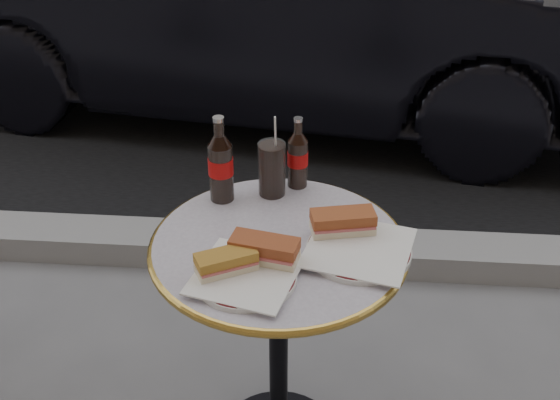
# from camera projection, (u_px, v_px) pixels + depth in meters

# --- Properties ---
(curb) EXTENTS (40.00, 0.20, 0.12)m
(curb) POSITION_uv_depth(u_px,v_px,m) (297.00, 250.00, 2.79)
(curb) COLOR gray
(curb) RESTS_ON ground
(bistro_table) EXTENTS (0.62, 0.62, 0.73)m
(bistro_table) POSITION_uv_depth(u_px,v_px,m) (279.00, 354.00, 1.87)
(bistro_table) COLOR #BAB2C4
(bistro_table) RESTS_ON ground
(plate_left) EXTENTS (0.30, 0.30, 0.01)m
(plate_left) POSITION_uv_depth(u_px,v_px,m) (246.00, 277.00, 1.55)
(plate_left) COLOR silver
(plate_left) RESTS_ON bistro_table
(plate_right) EXTENTS (0.33, 0.33, 0.01)m
(plate_right) POSITION_uv_depth(u_px,v_px,m) (359.00, 251.00, 1.63)
(plate_right) COLOR silver
(plate_right) RESTS_ON bistro_table
(sandwich_left_a) EXTENTS (0.15, 0.12, 0.05)m
(sandwich_left_a) POSITION_uv_depth(u_px,v_px,m) (226.00, 263.00, 1.54)
(sandwich_left_a) COLOR #AA762B
(sandwich_left_a) RESTS_ON plate_left
(sandwich_left_b) EXTENTS (0.17, 0.10, 0.05)m
(sandwich_left_b) POSITION_uv_depth(u_px,v_px,m) (264.00, 251.00, 1.58)
(sandwich_left_b) COLOR brown
(sandwich_left_b) RESTS_ON plate_left
(sandwich_right) EXTENTS (0.16, 0.10, 0.05)m
(sandwich_right) POSITION_uv_depth(u_px,v_px,m) (343.00, 223.00, 1.67)
(sandwich_right) COLOR #994A26
(sandwich_right) RESTS_ON plate_right
(cola_bottle_left) EXTENTS (0.08, 0.08, 0.24)m
(cola_bottle_left) POSITION_uv_depth(u_px,v_px,m) (220.00, 159.00, 1.77)
(cola_bottle_left) COLOR black
(cola_bottle_left) RESTS_ON bistro_table
(cola_bottle_right) EXTENTS (0.07, 0.07, 0.20)m
(cola_bottle_right) POSITION_uv_depth(u_px,v_px,m) (298.00, 152.00, 1.84)
(cola_bottle_right) COLOR black
(cola_bottle_right) RESTS_ON bistro_table
(cola_glass) EXTENTS (0.09, 0.09, 0.15)m
(cola_glass) POSITION_uv_depth(u_px,v_px,m) (272.00, 169.00, 1.82)
(cola_glass) COLOR black
(cola_glass) RESTS_ON bistro_table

